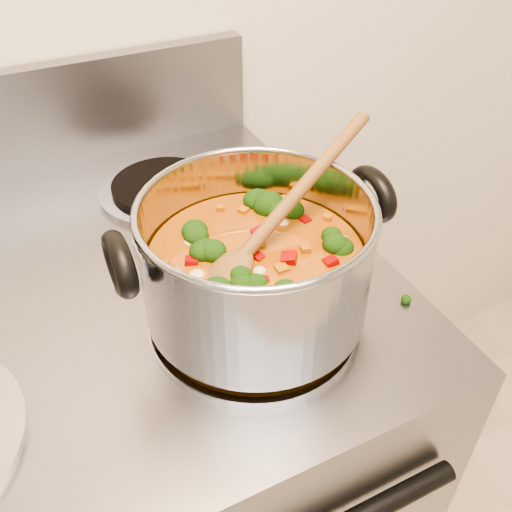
# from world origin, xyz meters

# --- Properties ---
(electric_range) EXTENTS (0.78, 0.71, 1.08)m
(electric_range) POSITION_xyz_m (0.05, 1.16, 0.47)
(electric_range) COLOR gray
(electric_range) RESTS_ON ground
(stockpot) EXTENTS (0.31, 0.25, 0.15)m
(stockpot) POSITION_xyz_m (0.24, 1.01, 1.00)
(stockpot) COLOR #9C9CA3
(stockpot) RESTS_ON electric_range
(wooden_spoon) EXTENTS (0.26, 0.13, 0.12)m
(wooden_spoon) POSITION_xyz_m (0.26, 1.02, 1.04)
(wooden_spoon) COLOR brown
(wooden_spoon) RESTS_ON stockpot
(cooktop_crumbs) EXTENTS (0.27, 0.26, 0.01)m
(cooktop_crumbs) POSITION_xyz_m (0.24, 1.14, 0.92)
(cooktop_crumbs) COLOR black
(cooktop_crumbs) RESTS_ON electric_range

